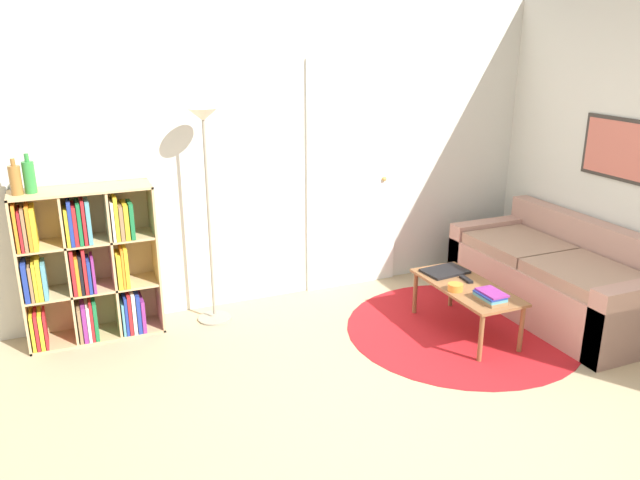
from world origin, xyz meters
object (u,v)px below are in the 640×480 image
Objects in this scene: bookshelf at (86,267)px; bottle_middle at (29,177)px; laptop at (445,271)px; couch at (560,279)px; coffee_table at (466,291)px; floor_lamp at (205,159)px; bottle_left at (15,180)px; bowl at (455,287)px.

bottle_middle is at bearing -179.26° from bookshelf.
laptop is (2.74, -0.77, -0.18)m from bookshelf.
coffee_table is (-0.97, -0.02, 0.07)m from couch.
coffee_table is 2.61× the size of laptop.
bottle_middle is at bearing 160.48° from coffee_table.
bottle_left is at bearing 177.59° from floor_lamp.
bowl is at bearing -112.13° from laptop.
bookshelf is at bearing 158.47° from coffee_table.
couch is at bearing -16.00° from bookshelf.
bottle_middle reaches higher than bottle_left.
bottle_left is at bearing 165.69° from couch.
bowl is (-0.14, -0.36, 0.02)m from laptop.
laptop reaches higher than coffee_table.
floor_lamp reaches higher than laptop.
bottle_middle is (-3.04, 0.77, 0.91)m from laptop.
bowl is 3.23m from bottle_middle.
bowl reaches higher than coffee_table.
bookshelf is 2.85m from laptop.
bottle_left is at bearing 159.55° from bowl.
bottle_left is at bearing 166.40° from laptop.
bottle_left is (-4.10, 1.05, 1.02)m from couch.
couch is (2.76, -0.99, -1.07)m from floor_lamp.
bottle_left reaches higher than coffee_table.
floor_lamp is 1.25m from bottle_middle.
bottle_left is at bearing -170.71° from bottle_middle.
couch reaches higher than laptop.
bottle_middle reaches higher than bookshelf.
floor_lamp reaches higher than bowl.
bottle_middle reaches higher than bowl.
bottle_middle is at bearing 165.75° from laptop.
couch is 0.98m from coffee_table.
couch is 4.27m from bottle_middle.
floor_lamp is 14.82× the size of bowl.
bookshelf is 2.95m from coffee_table.
bottle_left reaches higher than laptop.
floor_lamp is 2.28m from coffee_table.
bottle_middle reaches higher than laptop.
floor_lamp is 4.64× the size of laptop.
bookshelf is 0.79m from bottle_middle.
couch is 6.57× the size of bottle_middle.
bottle_middle is at bearing 158.71° from bowl.
bookshelf reaches higher than couch.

